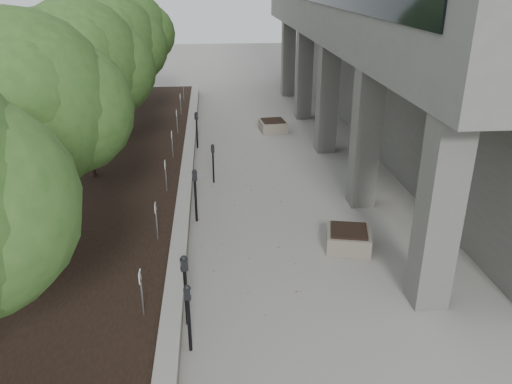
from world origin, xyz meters
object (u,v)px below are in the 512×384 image
parking_meter_1 (189,318)px  parking_meter_3 (196,196)px  crabapple_tree_4 (111,64)px  parking_meter_4 (213,164)px  crabapple_tree_2 (28,141)px  parking_meter_2 (186,291)px  parking_meter_5 (197,130)px  crabapple_tree_5 (129,47)px  planter_front (348,238)px  crabapple_tree_3 (82,91)px  planter_back (273,126)px

parking_meter_1 → parking_meter_3: (0.01, 5.31, 0.07)m
crabapple_tree_4 → parking_meter_4: 6.74m
crabapple_tree_2 → crabapple_tree_4: (0.00, 10.00, 0.00)m
parking_meter_4 → crabapple_tree_2: bearing=-122.0°
parking_meter_2 → parking_meter_5: bearing=70.8°
crabapple_tree_5 → parking_meter_3: (3.34, -12.78, -2.35)m
crabapple_tree_5 → parking_meter_4: 10.95m
planter_front → parking_meter_5: bearing=115.1°
parking_meter_5 → parking_meter_3: bearing=-70.1°
parking_meter_1 → parking_meter_4: 8.15m
parking_meter_3 → parking_meter_4: (0.51, 2.82, -0.10)m
planter_front → parking_meter_2: bearing=-145.2°
crabapple_tree_3 → crabapple_tree_5: size_ratio=1.00×
planter_front → planter_back: planter_back is taller
planter_back → crabapple_tree_3: bearing=-138.3°
crabapple_tree_5 → planter_front: crabapple_tree_5 is taller
crabapple_tree_3 → parking_meter_3: (3.34, -2.78, -2.35)m
crabapple_tree_2 → parking_meter_4: crabapple_tree_2 is taller
parking_meter_4 → parking_meter_5: size_ratio=0.91×
crabapple_tree_5 → parking_meter_1: (3.33, -18.09, -2.42)m
crabapple_tree_4 → parking_meter_4: (3.85, -4.96, -2.45)m
crabapple_tree_2 → planter_front: bearing=3.2°
crabapple_tree_5 → parking_meter_5: crabapple_tree_5 is taller
crabapple_tree_4 → planter_back: 7.15m
crabapple_tree_3 → parking_meter_3: crabapple_tree_3 is taller
crabapple_tree_3 → parking_meter_5: (3.25, 3.78, -2.39)m
parking_meter_2 → parking_meter_4: 7.39m
parking_meter_2 → parking_meter_4: parking_meter_2 is taller
crabapple_tree_2 → crabapple_tree_5: (0.00, 15.00, 0.00)m
crabapple_tree_3 → parking_meter_4: 4.56m
crabapple_tree_4 → planter_back: size_ratio=4.93×
crabapple_tree_2 → parking_meter_1: size_ratio=3.86×
parking_meter_5 → planter_front: (3.91, -8.37, -0.48)m
crabapple_tree_4 → parking_meter_1: crabapple_tree_4 is taller
planter_front → crabapple_tree_2: bearing=-176.8°
crabapple_tree_3 → crabapple_tree_5: 10.00m
crabapple_tree_2 → parking_meter_5: bearing=69.7°
parking_meter_3 → planter_back: parking_meter_3 is taller
parking_meter_2 → parking_meter_4: bearing=66.1°
parking_meter_1 → parking_meter_4: bearing=94.1°
parking_meter_1 → parking_meter_5: (-0.08, 11.87, 0.02)m
planter_back → parking_meter_4: bearing=-114.8°
parking_meter_4 → parking_meter_5: 3.78m
parking_meter_2 → parking_meter_5: 11.10m
crabapple_tree_2 → crabapple_tree_4: bearing=90.0°
crabapple_tree_4 → parking_meter_2: (3.25, -12.32, -2.35)m
crabapple_tree_2 → crabapple_tree_4: 10.00m
parking_meter_4 → planter_back: (2.66, 5.75, -0.41)m
crabapple_tree_2 → parking_meter_5: size_ratio=3.74×
crabapple_tree_3 → planter_front: bearing=-32.7°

